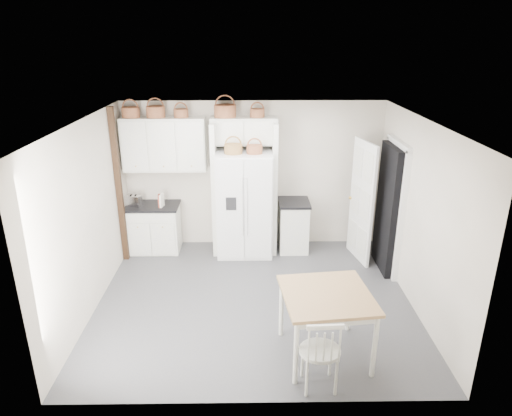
{
  "coord_description": "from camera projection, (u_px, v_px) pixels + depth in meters",
  "views": [
    {
      "loc": [
        -0.06,
        -5.76,
        3.61
      ],
      "look_at": [
        0.03,
        0.4,
        1.28
      ],
      "focal_mm": 32.0,
      "sensor_mm": 36.0,
      "label": 1
    }
  ],
  "objects": [
    {
      "name": "cookbook_cream",
      "position": [
        162.0,
        201.0,
        7.82
      ],
      "size": [
        0.06,
        0.15,
        0.22
      ],
      "primitive_type": "cube",
      "rotation": [
        0.0,
        0.0,
        -0.2
      ],
      "color": "white",
      "rests_on": "counter_left"
    },
    {
      "name": "bridge_cabinet",
      "position": [
        244.0,
        131.0,
        7.62
      ],
      "size": [
        1.12,
        0.34,
        0.45
      ],
      "primitive_type": "cube",
      "color": "silver",
      "rests_on": "wall_back"
    },
    {
      "name": "basket_fridge_b",
      "position": [
        255.0,
        149.0,
        7.41
      ],
      "size": [
        0.26,
        0.26,
        0.14
      ],
      "primitive_type": "cylinder",
      "color": "brown",
      "rests_on": "refrigerator"
    },
    {
      "name": "door_slab",
      "position": [
        362.0,
        202.0,
        7.57
      ],
      "size": [
        0.21,
        0.79,
        2.05
      ],
      "primitive_type": "cube",
      "rotation": [
        0.0,
        0.0,
        -1.36
      ],
      "color": "white",
      "rests_on": "floor"
    },
    {
      "name": "basket_bridge_b",
      "position": [
        257.0,
        113.0,
        7.52
      ],
      "size": [
        0.24,
        0.24,
        0.14
      ],
      "primitive_type": "cylinder",
      "color": "brown",
      "rests_on": "bridge_cabinet"
    },
    {
      "name": "refrigerator",
      "position": [
        245.0,
        204.0,
        7.85
      ],
      "size": [
        0.94,
        0.75,
        1.81
      ],
      "primitive_type": "cube",
      "color": "white",
      "rests_on": "floor"
    },
    {
      "name": "basket_upper_a",
      "position": [
        131.0,
        112.0,
        7.49
      ],
      "size": [
        0.29,
        0.29,
        0.17
      ],
      "primitive_type": "cylinder",
      "color": "brown",
      "rests_on": "upper_cabinet"
    },
    {
      "name": "ceiling",
      "position": [
        254.0,
        122.0,
        5.74
      ],
      "size": [
        4.5,
        4.5,
        0.0
      ],
      "primitive_type": "plane",
      "color": "white",
      "rests_on": "wall_back"
    },
    {
      "name": "counter_left",
      "position": [
        152.0,
        206.0,
        7.93
      ],
      "size": [
        0.92,
        0.59,
        0.04
      ],
      "primitive_type": "cube",
      "color": "black",
      "rests_on": "base_cab_left"
    },
    {
      "name": "counter_right",
      "position": [
        294.0,
        202.0,
        7.95
      ],
      "size": [
        0.53,
        0.63,
        0.04
      ],
      "primitive_type": "cube",
      "color": "black",
      "rests_on": "base_cab_right"
    },
    {
      "name": "wall_right",
      "position": [
        419.0,
        216.0,
        6.23
      ],
      "size": [
        0.0,
        4.0,
        4.0
      ],
      "primitive_type": "plane",
      "rotation": [
        1.57,
        0.0,
        -1.57
      ],
      "color": "beige",
      "rests_on": "floor"
    },
    {
      "name": "toaster",
      "position": [
        134.0,
        200.0,
        7.88
      ],
      "size": [
        0.3,
        0.22,
        0.18
      ],
      "primitive_type": "cube",
      "rotation": [
        0.0,
        0.0,
        -0.27
      ],
      "color": "silver",
      "rests_on": "counter_left"
    },
    {
      "name": "basket_fridge_a",
      "position": [
        233.0,
        149.0,
        7.4
      ],
      "size": [
        0.29,
        0.29,
        0.16
      ],
      "primitive_type": "cylinder",
      "color": "brown",
      "rests_on": "refrigerator"
    },
    {
      "name": "wall_left",
      "position": [
        88.0,
        218.0,
        6.17
      ],
      "size": [
        0.0,
        4.0,
        4.0
      ],
      "primitive_type": "plane",
      "rotation": [
        1.57,
        0.0,
        1.57
      ],
      "color": "beige",
      "rests_on": "floor"
    },
    {
      "name": "trim_post",
      "position": [
        119.0,
        187.0,
        7.44
      ],
      "size": [
        0.09,
        0.09,
        2.6
      ],
      "primitive_type": "cube",
      "color": "black",
      "rests_on": "floor"
    },
    {
      "name": "base_cab_left",
      "position": [
        154.0,
        229.0,
        8.09
      ],
      "size": [
        0.88,
        0.56,
        0.82
      ],
      "primitive_type": "cube",
      "color": "silver",
      "rests_on": "floor"
    },
    {
      "name": "basket_upper_b",
      "position": [
        156.0,
        112.0,
        7.49
      ],
      "size": [
        0.31,
        0.31,
        0.18
      ],
      "primitive_type": "cylinder",
      "color": "brown",
      "rests_on": "upper_cabinet"
    },
    {
      "name": "upper_cabinet",
      "position": [
        164.0,
        144.0,
        7.68
      ],
      "size": [
        1.4,
        0.34,
        0.9
      ],
      "primitive_type": "cube",
      "color": "silver",
      "rests_on": "wall_back"
    },
    {
      "name": "dining_table",
      "position": [
        325.0,
        324.0,
        5.38
      ],
      "size": [
        1.11,
        1.11,
        0.84
      ],
      "primitive_type": "cube",
      "rotation": [
        0.0,
        0.0,
        0.11
      ],
      "color": "olive",
      "rests_on": "floor"
    },
    {
      "name": "basket_upper_c",
      "position": [
        181.0,
        113.0,
        7.5
      ],
      "size": [
        0.24,
        0.24,
        0.14
      ],
      "primitive_type": "cylinder",
      "color": "brown",
      "rests_on": "upper_cabinet"
    },
    {
      "name": "fridge_panel_right",
      "position": [
        274.0,
        188.0,
        7.85
      ],
      "size": [
        0.08,
        0.6,
        2.3
      ],
      "primitive_type": "cube",
      "color": "silver",
      "rests_on": "floor"
    },
    {
      "name": "doorway_void",
      "position": [
        389.0,
        209.0,
        7.26
      ],
      "size": [
        0.18,
        0.85,
        2.05
      ],
      "primitive_type": "cube",
      "color": "black",
      "rests_on": "floor"
    },
    {
      "name": "cookbook_red",
      "position": [
        159.0,
        201.0,
        7.82
      ],
      "size": [
        0.05,
        0.14,
        0.21
      ],
      "primitive_type": "cube",
      "rotation": [
        0.0,
        0.0,
        0.11
      ],
      "color": "maroon",
      "rests_on": "counter_left"
    },
    {
      "name": "base_cab_right",
      "position": [
        293.0,
        226.0,
        8.11
      ],
      "size": [
        0.5,
        0.59,
        0.87
      ],
      "primitive_type": "cube",
      "color": "silver",
      "rests_on": "floor"
    },
    {
      "name": "basket_bridge_a",
      "position": [
        225.0,
        111.0,
        7.5
      ],
      "size": [
        0.36,
        0.36,
        0.2
      ],
      "primitive_type": "cylinder",
      "color": "brown",
      "rests_on": "bridge_cabinet"
    },
    {
      "name": "wall_back",
      "position": [
        253.0,
        175.0,
        8.07
      ],
      "size": [
        4.5,
        0.0,
        4.5
      ],
      "primitive_type": "plane",
      "rotation": [
        1.57,
        0.0,
        0.0
      ],
      "color": "beige",
      "rests_on": "floor"
    },
    {
      "name": "floor",
      "position": [
        254.0,
        300.0,
        6.66
      ],
      "size": [
        4.5,
        4.5,
        0.0
      ],
      "primitive_type": "plane",
      "color": "#404047",
      "rests_on": "ground"
    },
    {
      "name": "windsor_chair",
      "position": [
        320.0,
        351.0,
        4.87
      ],
      "size": [
        0.46,
        0.42,
        0.92
      ],
      "primitive_type": "cube",
      "rotation": [
        0.0,
        0.0,
        0.04
      ],
      "color": "silver",
      "rests_on": "floor"
    },
    {
      "name": "fridge_panel_left",
      "position": [
        215.0,
        189.0,
        7.84
      ],
      "size": [
        0.08,
        0.6,
        2.3
      ],
      "primitive_type": "cube",
      "color": "silver",
      "rests_on": "floor"
    }
  ]
}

